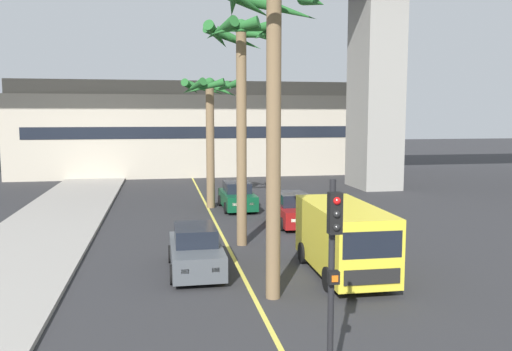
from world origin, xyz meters
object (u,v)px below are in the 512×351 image
car_queue_third (196,251)px  palm_tree_near_median (242,65)px  car_queue_front (237,197)px  traffic_light_median_near (333,260)px  car_queue_second (293,210)px  palm_tree_mid_median (210,108)px  palm_tree_far_median (273,53)px  delivery_van (343,237)px

car_queue_third → palm_tree_near_median: 7.76m
car_queue_third → car_queue_front: bearing=74.9°
traffic_light_median_near → palm_tree_near_median: bearing=89.1°
car_queue_second → palm_tree_near_median: palm_tree_near_median is taller
palm_tree_mid_median → palm_tree_far_median: palm_tree_far_median is taller
car_queue_front → car_queue_third: same height
car_queue_second → delivery_van: delivery_van is taller
car_queue_second → palm_tree_mid_median: size_ratio=0.55×
car_queue_third → traffic_light_median_near: 9.17m
car_queue_third → delivery_van: size_ratio=0.78×
car_queue_third → traffic_light_median_near: bearing=-77.4°
car_queue_second → delivery_van: size_ratio=0.78×
car_queue_second → palm_tree_far_median: (-3.18, -10.02, 6.37)m
palm_tree_near_median → palm_tree_far_median: size_ratio=1.00×
car_queue_front → palm_tree_far_median: bearing=-94.3°
delivery_van → palm_tree_near_median: bearing=120.1°
palm_tree_far_median → palm_tree_mid_median: bearing=91.2°
car_queue_second → car_queue_third: (-5.22, -6.94, 0.00)m
palm_tree_mid_median → car_queue_third: bearing=-97.9°
car_queue_third → palm_tree_near_median: palm_tree_near_median is taller
traffic_light_median_near → palm_tree_mid_median: 21.41m
car_queue_front → palm_tree_near_median: size_ratio=0.45×
car_queue_second → palm_tree_mid_median: (-3.51, 5.51, 5.07)m
palm_tree_mid_median → palm_tree_far_median: size_ratio=0.82×
traffic_light_median_near → palm_tree_near_median: palm_tree_near_median is taller
palm_tree_mid_median → palm_tree_near_median: bearing=-87.4°
car_queue_second → traffic_light_median_near: traffic_light_median_near is taller
car_queue_front → traffic_light_median_near: size_ratio=0.98×
car_queue_front → car_queue_second: same height
palm_tree_far_median → delivery_van: bearing=32.4°
car_queue_second → palm_tree_far_median: size_ratio=0.45×
traffic_light_median_near → palm_tree_near_median: size_ratio=0.46×
car_queue_front → traffic_light_median_near: (-1.20, -20.44, 1.99)m
palm_tree_near_median → car_queue_third: bearing=-122.3°
car_queue_front → traffic_light_median_near: 20.57m
car_queue_second → traffic_light_median_near: 16.14m
palm_tree_near_median → delivery_van: bearing=-59.9°
car_queue_third → traffic_light_median_near: traffic_light_median_near is taller
car_queue_third → delivery_van: 5.05m
car_queue_front → car_queue_second: bearing=-66.4°
palm_tree_far_median → car_queue_second: bearing=72.4°
car_queue_second → car_queue_third: 8.69m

